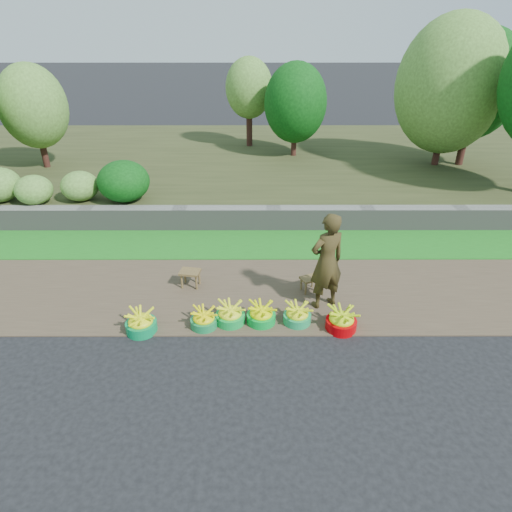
{
  "coord_description": "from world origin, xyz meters",
  "views": [
    {
      "loc": [
        -0.43,
        -5.34,
        4.31
      ],
      "look_at": [
        -0.42,
        1.3,
        0.75
      ],
      "focal_mm": 30.0,
      "sensor_mm": 36.0,
      "label": 1
    }
  ],
  "objects_px": {
    "basin_d": "(261,315)",
    "basin_e": "(297,315)",
    "basin_b": "(204,319)",
    "stool_left": "(190,274)",
    "stool_right": "(309,280)",
    "basin_f": "(341,321)",
    "vendor_woman": "(327,262)",
    "basin_c": "(230,315)",
    "basin_a": "(141,323)"
  },
  "relations": [
    {
      "from": "basin_b",
      "to": "basin_c",
      "type": "relative_size",
      "value": 0.91
    },
    {
      "from": "stool_right",
      "to": "stool_left",
      "type": "bearing_deg",
      "value": 175.7
    },
    {
      "from": "basin_c",
      "to": "basin_f",
      "type": "relative_size",
      "value": 0.97
    },
    {
      "from": "basin_e",
      "to": "basin_f",
      "type": "height_order",
      "value": "basin_f"
    },
    {
      "from": "stool_right",
      "to": "basin_e",
      "type": "bearing_deg",
      "value": -107.68
    },
    {
      "from": "basin_e",
      "to": "vendor_woman",
      "type": "relative_size",
      "value": 0.26
    },
    {
      "from": "basin_b",
      "to": "stool_right",
      "type": "xyz_separation_m",
      "value": [
        1.82,
        1.05,
        0.09
      ]
    },
    {
      "from": "basin_e",
      "to": "stool_right",
      "type": "height_order",
      "value": "basin_e"
    },
    {
      "from": "basin_d",
      "to": "basin_e",
      "type": "height_order",
      "value": "basin_d"
    },
    {
      "from": "basin_c",
      "to": "basin_d",
      "type": "bearing_deg",
      "value": 0.33
    },
    {
      "from": "basin_e",
      "to": "basin_f",
      "type": "bearing_deg",
      "value": -13.59
    },
    {
      "from": "basin_e",
      "to": "stool_left",
      "type": "xyz_separation_m",
      "value": [
        -1.9,
        1.11,
        0.12
      ]
    },
    {
      "from": "basin_a",
      "to": "basin_c",
      "type": "xyz_separation_m",
      "value": [
        1.41,
        0.22,
        -0.0
      ]
    },
    {
      "from": "basin_b",
      "to": "basin_e",
      "type": "height_order",
      "value": "basin_e"
    },
    {
      "from": "basin_b",
      "to": "basin_e",
      "type": "relative_size",
      "value": 0.97
    },
    {
      "from": "basin_b",
      "to": "vendor_woman",
      "type": "bearing_deg",
      "value": 16.62
    },
    {
      "from": "basin_d",
      "to": "basin_e",
      "type": "xyz_separation_m",
      "value": [
        0.59,
        -0.0,
        -0.01
      ]
    },
    {
      "from": "basin_f",
      "to": "vendor_woman",
      "type": "relative_size",
      "value": 0.29
    },
    {
      "from": "basin_b",
      "to": "stool_left",
      "type": "height_order",
      "value": "stool_left"
    },
    {
      "from": "basin_b",
      "to": "basin_f",
      "type": "xyz_separation_m",
      "value": [
        2.21,
        -0.06,
        0.02
      ]
    },
    {
      "from": "basin_f",
      "to": "vendor_woman",
      "type": "height_order",
      "value": "vendor_woman"
    },
    {
      "from": "stool_right",
      "to": "vendor_woman",
      "type": "relative_size",
      "value": 0.23
    },
    {
      "from": "basin_b",
      "to": "stool_left",
      "type": "bearing_deg",
      "value": 107.14
    },
    {
      "from": "basin_f",
      "to": "vendor_woman",
      "type": "xyz_separation_m",
      "value": [
        -0.19,
        0.66,
        0.71
      ]
    },
    {
      "from": "basin_c",
      "to": "stool_right",
      "type": "height_order",
      "value": "basin_c"
    },
    {
      "from": "basin_d",
      "to": "vendor_woman",
      "type": "xyz_separation_m",
      "value": [
        1.09,
        0.49,
        0.72
      ]
    },
    {
      "from": "basin_c",
      "to": "basin_b",
      "type": "bearing_deg",
      "value": -165.66
    },
    {
      "from": "basin_b",
      "to": "vendor_woman",
      "type": "relative_size",
      "value": 0.26
    },
    {
      "from": "basin_e",
      "to": "basin_d",
      "type": "bearing_deg",
      "value": 179.69
    },
    {
      "from": "basin_f",
      "to": "basin_c",
      "type": "bearing_deg",
      "value": 174.65
    },
    {
      "from": "stool_left",
      "to": "vendor_woman",
      "type": "bearing_deg",
      "value": -14.43
    },
    {
      "from": "basin_e",
      "to": "stool_left",
      "type": "relative_size",
      "value": 1.12
    },
    {
      "from": "basin_d",
      "to": "stool_left",
      "type": "relative_size",
      "value": 1.16
    },
    {
      "from": "basin_a",
      "to": "basin_f",
      "type": "distance_m",
      "value": 3.2
    },
    {
      "from": "vendor_woman",
      "to": "basin_e",
      "type": "bearing_deg",
      "value": 20.27
    },
    {
      "from": "basin_f",
      "to": "stool_left",
      "type": "xyz_separation_m",
      "value": [
        -2.59,
        1.28,
        0.11
      ]
    },
    {
      "from": "basin_a",
      "to": "basin_f",
      "type": "height_order",
      "value": "basin_f"
    },
    {
      "from": "basin_c",
      "to": "basin_f",
      "type": "bearing_deg",
      "value": -5.35
    },
    {
      "from": "basin_e",
      "to": "stool_right",
      "type": "distance_m",
      "value": 1.0
    },
    {
      "from": "basin_d",
      "to": "basin_e",
      "type": "bearing_deg",
      "value": -0.31
    },
    {
      "from": "stool_left",
      "to": "basin_f",
      "type": "bearing_deg",
      "value": -26.32
    },
    {
      "from": "basin_f",
      "to": "stool_left",
      "type": "distance_m",
      "value": 2.89
    },
    {
      "from": "stool_left",
      "to": "basin_e",
      "type": "bearing_deg",
      "value": -30.41
    },
    {
      "from": "basin_d",
      "to": "vendor_woman",
      "type": "bearing_deg",
      "value": 24.28
    },
    {
      "from": "basin_c",
      "to": "basin_d",
      "type": "relative_size",
      "value": 1.02
    },
    {
      "from": "basin_f",
      "to": "stool_left",
      "type": "relative_size",
      "value": 1.22
    },
    {
      "from": "basin_c",
      "to": "basin_f",
      "type": "height_order",
      "value": "basin_f"
    },
    {
      "from": "basin_d",
      "to": "basin_a",
      "type": "bearing_deg",
      "value": -173.4
    },
    {
      "from": "basin_d",
      "to": "stool_left",
      "type": "height_order",
      "value": "basin_d"
    },
    {
      "from": "basin_b",
      "to": "vendor_woman",
      "type": "height_order",
      "value": "vendor_woman"
    }
  ]
}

